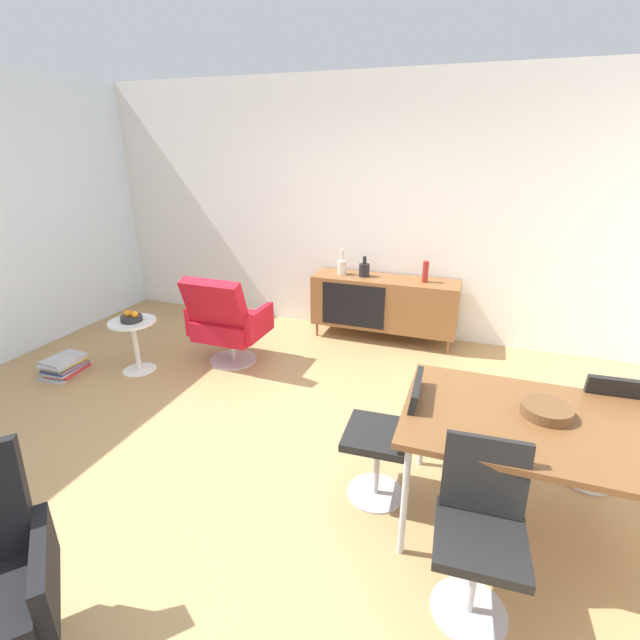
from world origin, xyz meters
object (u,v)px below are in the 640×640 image
(dining_table, at_px, (560,431))
(dining_chair_back_right, at_px, (603,423))
(fruit_bowl, at_px, (131,317))
(vase_sculptural_dark, at_px, (342,266))
(wooden_bowl_on_table, at_px, (547,410))
(sideboard, at_px, (384,302))
(side_table_round, at_px, (135,340))
(vase_ceramic_small, at_px, (425,272))
(vase_cobalt, at_px, (364,269))
(dining_chair_near_window, at_px, (389,434))
(dining_chair_front_left, at_px, (480,527))
(magazine_stack, at_px, (64,366))
(lounge_chair_red, at_px, (227,321))

(dining_table, distance_m, dining_chair_back_right, 0.70)
(dining_table, bearing_deg, fruit_bowl, 165.84)
(dining_chair_back_right, relative_size, fruit_bowl, 4.28)
(vase_sculptural_dark, relative_size, wooden_bowl_on_table, 1.09)
(sideboard, relative_size, fruit_bowl, 8.00)
(sideboard, distance_m, side_table_round, 2.63)
(vase_ceramic_small, distance_m, dining_chair_back_right, 2.37)
(sideboard, distance_m, vase_cobalt, 0.43)
(vase_sculptural_dark, relative_size, fruit_bowl, 1.42)
(wooden_bowl_on_table, bearing_deg, vase_sculptural_dark, 127.92)
(wooden_bowl_on_table, bearing_deg, dining_chair_near_window, -175.59)
(vase_sculptural_dark, height_order, side_table_round, vase_sculptural_dark)
(vase_sculptural_dark, bearing_deg, dining_chair_front_left, -62.37)
(dining_chair_back_right, distance_m, fruit_bowl, 3.92)
(dining_chair_near_window, distance_m, side_table_round, 2.81)
(vase_ceramic_small, bearing_deg, magazine_stack, -149.23)
(vase_sculptural_dark, bearing_deg, dining_chair_near_window, -66.97)
(wooden_bowl_on_table, height_order, fruit_bowl, wooden_bowl_on_table)
(sideboard, xyz_separation_m, fruit_bowl, (-2.11, -1.56, 0.12))
(side_table_round, bearing_deg, vase_sculptural_dark, 44.16)
(dining_chair_near_window, height_order, magazine_stack, dining_chair_near_window)
(fruit_bowl, bearing_deg, vase_ceramic_small, 31.73)
(vase_cobalt, xyz_separation_m, dining_chair_back_right, (2.03, -1.90, -0.33))
(sideboard, distance_m, dining_chair_near_window, 2.52)
(vase_cobalt, distance_m, dining_chair_near_window, 2.60)
(vase_ceramic_small, relative_size, lounge_chair_red, 0.24)
(dining_table, height_order, side_table_round, dining_table)
(side_table_round, bearing_deg, wooden_bowl_on_table, -13.39)
(vase_ceramic_small, xyz_separation_m, dining_chair_front_left, (0.66, -3.02, -0.36))
(dining_chair_back_right, bearing_deg, magazine_stack, 179.68)
(wooden_bowl_on_table, relative_size, lounge_chair_red, 0.27)
(lounge_chair_red, bearing_deg, dining_chair_front_left, -37.84)
(sideboard, height_order, lounge_chair_red, lounge_chair_red)
(vase_cobalt, bearing_deg, vase_sculptural_dark, 180.00)
(vase_sculptural_dark, height_order, vase_ceramic_small, vase_sculptural_dark)
(sideboard, height_order, dining_chair_near_window, dining_chair_near_window)
(vase_ceramic_small, distance_m, side_table_round, 3.02)
(dining_chair_front_left, bearing_deg, vase_cobalt, 113.70)
(magazine_stack, bearing_deg, vase_cobalt, 37.02)
(dining_chair_front_left, bearing_deg, vase_ceramic_small, 102.35)
(dining_chair_front_left, xyz_separation_m, fruit_bowl, (-3.20, 1.45, 0.09))
(vase_cobalt, distance_m, vase_sculptural_dark, 0.26)
(dining_table, relative_size, dining_chair_back_right, 1.87)
(wooden_bowl_on_table, distance_m, dining_chair_front_left, 0.75)
(dining_chair_back_right, xyz_separation_m, dining_chair_front_left, (-0.71, -1.12, 0.00))
(vase_cobalt, height_order, magazine_stack, vase_cobalt)
(dining_table, height_order, dining_chair_near_window, dining_chair_near_window)
(wooden_bowl_on_table, xyz_separation_m, dining_chair_back_right, (0.42, 0.49, -0.30))
(dining_chair_front_left, bearing_deg, wooden_bowl_on_table, 65.47)
(dining_chair_back_right, height_order, lounge_chair_red, lounge_chair_red)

